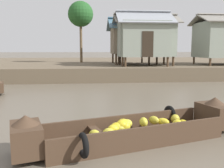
{
  "coord_description": "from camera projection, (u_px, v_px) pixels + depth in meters",
  "views": [
    {
      "loc": [
        -0.46,
        -0.38,
        2.27
      ],
      "look_at": [
        0.31,
        7.59,
        1.14
      ],
      "focal_mm": 40.33,
      "sensor_mm": 36.0,
      "label": 1
    }
  ],
  "objects": [
    {
      "name": "ground_plane",
      "position": [
        99.0,
        103.0,
        10.6
      ],
      "size": [
        300.0,
        300.0,
        0.0
      ],
      "primitive_type": "plane",
      "color": "#665B4C"
    },
    {
      "name": "riverbank_strip",
      "position": [
        92.0,
        66.0,
        26.3
      ],
      "size": [
        160.0,
        20.0,
        0.97
      ],
      "primitive_type": "cube",
      "color": "brown",
      "rests_on": "ground"
    },
    {
      "name": "banana_boat",
      "position": [
        135.0,
        129.0,
        6.15
      ],
      "size": [
        5.68,
        2.65,
        0.92
      ],
      "color": "#473323",
      "rests_on": "ground"
    },
    {
      "name": "stilt_house_left",
      "position": [
        130.0,
        40.0,
        21.42
      ],
      "size": [
        3.8,
        3.57,
        3.91
      ],
      "color": "#4C3826",
      "rests_on": "riverbank_strip"
    },
    {
      "name": "stilt_house_mid_left",
      "position": [
        143.0,
        38.0,
        19.13
      ],
      "size": [
        4.18,
        3.74,
        4.13
      ],
      "color": "#4C3826",
      "rests_on": "riverbank_strip"
    },
    {
      "name": "stilt_house_mid_right",
      "position": [
        145.0,
        39.0,
        19.36
      ],
      "size": [
        4.89,
        3.19,
        3.94
      ],
      "color": "#4C3826",
      "rests_on": "riverbank_strip"
    },
    {
      "name": "palm_tree_near",
      "position": [
        81.0,
        15.0,
        23.0
      ],
      "size": [
        2.31,
        2.31,
        5.58
      ],
      "color": "brown",
      "rests_on": "riverbank_strip"
    }
  ]
}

